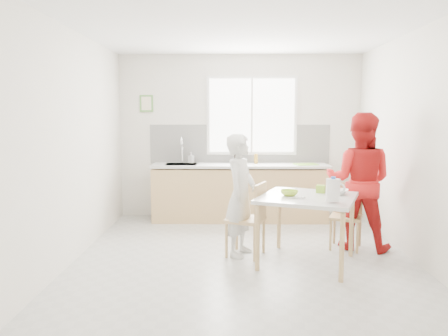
# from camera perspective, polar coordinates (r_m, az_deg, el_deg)

# --- Properties ---
(ground) EXTENTS (4.50, 4.50, 0.00)m
(ground) POSITION_cam_1_polar(r_m,az_deg,el_deg) (5.34, 2.57, -11.71)
(ground) COLOR #B7B7B2
(ground) RESTS_ON ground
(room_shell) EXTENTS (4.50, 4.50, 4.50)m
(room_shell) POSITION_cam_1_polar(r_m,az_deg,el_deg) (5.07, 2.67, 6.22)
(room_shell) COLOR silver
(room_shell) RESTS_ON ground
(window) EXTENTS (1.50, 0.06, 1.30)m
(window) POSITION_cam_1_polar(r_m,az_deg,el_deg) (7.30, 3.65, 6.85)
(window) COLOR white
(window) RESTS_ON room_shell
(backsplash) EXTENTS (3.00, 0.02, 0.65)m
(backsplash) POSITION_cam_1_polar(r_m,az_deg,el_deg) (7.32, 2.05, 3.13)
(backsplash) COLOR white
(backsplash) RESTS_ON room_shell
(picture_frame) EXTENTS (0.22, 0.03, 0.28)m
(picture_frame) POSITION_cam_1_polar(r_m,az_deg,el_deg) (7.43, -10.10, 8.30)
(picture_frame) COLOR #589343
(picture_frame) RESTS_ON room_shell
(kitchen_counter) EXTENTS (2.84, 0.64, 1.37)m
(kitchen_counter) POSITION_cam_1_polar(r_m,az_deg,el_deg) (7.13, 2.05, -3.50)
(kitchen_counter) COLOR tan
(kitchen_counter) RESTS_ON ground
(dining_table) EXTENTS (1.33, 1.33, 0.79)m
(dining_table) POSITION_cam_1_polar(r_m,az_deg,el_deg) (5.09, 10.85, -4.52)
(dining_table) COLOR silver
(dining_table) RESTS_ON ground
(chair_left) EXTENTS (0.54, 0.54, 0.90)m
(chair_left) POSITION_cam_1_polar(r_m,az_deg,el_deg) (5.31, 3.52, -6.27)
(chair_left) COLOR tan
(chair_left) RESTS_ON ground
(chair_far) EXTENTS (0.50, 0.50, 0.83)m
(chair_far) POSITION_cam_1_polar(r_m,az_deg,el_deg) (5.88, 15.73, -5.63)
(chair_far) COLOR tan
(chair_far) RESTS_ON ground
(person_white) EXTENTS (0.53, 0.63, 1.48)m
(person_white) POSITION_cam_1_polar(r_m,az_deg,el_deg) (5.30, 2.20, -3.57)
(person_white) COLOR silver
(person_white) RESTS_ON ground
(person_red) EXTENTS (1.03, 0.92, 1.74)m
(person_red) POSITION_cam_1_polar(r_m,az_deg,el_deg) (5.81, 17.22, -1.67)
(person_red) COLOR red
(person_red) RESTS_ON ground
(bowl_green) EXTENTS (0.26, 0.26, 0.06)m
(bowl_green) POSITION_cam_1_polar(r_m,az_deg,el_deg) (5.06, 8.54, -3.23)
(bowl_green) COLOR #A6D330
(bowl_green) RESTS_ON dining_table
(bowl_white) EXTENTS (0.31, 0.31, 0.06)m
(bowl_white) POSITION_cam_1_polar(r_m,az_deg,el_deg) (5.27, 14.62, -3.02)
(bowl_white) COLOR silver
(bowl_white) RESTS_ON dining_table
(milk_jug) EXTENTS (0.20, 0.15, 0.26)m
(milk_jug) POSITION_cam_1_polar(r_m,az_deg,el_deg) (4.73, 14.09, -2.76)
(milk_jug) COLOR white
(milk_jug) RESTS_ON dining_table
(green_box) EXTENTS (0.13, 0.13, 0.09)m
(green_box) POSITION_cam_1_polar(r_m,az_deg,el_deg) (5.32, 12.53, -2.68)
(green_box) COLOR #8BC42D
(green_box) RESTS_ON dining_table
(spoon) EXTENTS (0.16, 0.02, 0.01)m
(spoon) POSITION_cam_1_polar(r_m,az_deg,el_deg) (4.88, 9.44, -3.89)
(spoon) COLOR #A5A5AA
(spoon) RESTS_ON dining_table
(cutting_board) EXTENTS (0.40, 0.33, 0.01)m
(cutting_board) POSITION_cam_1_polar(r_m,az_deg,el_deg) (7.10, 10.64, 0.48)
(cutting_board) COLOR #76C12C
(cutting_board) RESTS_ON kitchen_counter
(wine_bottle_a) EXTENTS (0.07, 0.07, 0.32)m
(wine_bottle_a) POSITION_cam_1_polar(r_m,az_deg,el_deg) (7.17, 1.64, 1.89)
(wine_bottle_a) COLOR black
(wine_bottle_a) RESTS_ON kitchen_counter
(wine_bottle_b) EXTENTS (0.07, 0.07, 0.30)m
(wine_bottle_b) POSITION_cam_1_polar(r_m,az_deg,el_deg) (7.23, 2.07, 1.86)
(wine_bottle_b) COLOR black
(wine_bottle_b) RESTS_ON kitchen_counter
(jar_amber) EXTENTS (0.06, 0.06, 0.16)m
(jar_amber) POSITION_cam_1_polar(r_m,az_deg,el_deg) (7.14, 4.19, 1.21)
(jar_amber) COLOR olive
(jar_amber) RESTS_ON kitchen_counter
(soap_bottle) EXTENTS (0.11, 0.11, 0.18)m
(soap_bottle) POSITION_cam_1_polar(r_m,az_deg,el_deg) (7.26, -4.32, 1.37)
(soap_bottle) COLOR #999999
(soap_bottle) RESTS_ON kitchen_counter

